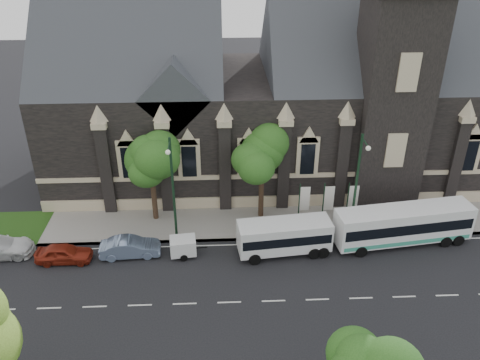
{
  "coord_description": "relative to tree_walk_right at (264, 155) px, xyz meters",
  "views": [
    {
      "loc": [
        -0.42,
        -24.93,
        23.06
      ],
      "look_at": [
        1.0,
        6.0,
        6.12
      ],
      "focal_mm": 36.54,
      "sensor_mm": 36.0,
      "label": 1
    }
  ],
  "objects": [
    {
      "name": "car_far_red",
      "position": [
        -15.46,
        -5.67,
        -5.11
      ],
      "size": [
        4.17,
        1.71,
        1.42
      ],
      "primitive_type": "imported",
      "rotation": [
        0.0,
        0.0,
        1.56
      ],
      "color": "maroon",
      "rests_on": "ground"
    },
    {
      "name": "museum",
      "position": [
        1.9,
        8.07,
        2.35
      ],
      "size": [
        40.0,
        17.7,
        29.9
      ],
      "color": "black",
      "rests_on": "ground"
    },
    {
      "name": "tree_walk_left",
      "position": [
        -9.01,
        -0.01,
        -0.08
      ],
      "size": [
        3.91,
        3.91,
        7.64
      ],
      "color": "black",
      "rests_on": "ground"
    },
    {
      "name": "tour_coach",
      "position": [
        10.59,
        -4.53,
        -4.09
      ],
      "size": [
        11.03,
        3.76,
        3.16
      ],
      "rotation": [
        0.0,
        0.0,
        0.14
      ],
      "color": "white",
      "rests_on": "ground"
    },
    {
      "name": "sedan",
      "position": [
        -10.61,
        -5.18,
        -5.07
      ],
      "size": [
        4.64,
        1.89,
        1.5
      ],
      "primitive_type": "imported",
      "rotation": [
        0.0,
        0.0,
        1.64
      ],
      "color": "#7184A4",
      "rests_on": "ground"
    },
    {
      "name": "banner_flag_right",
      "position": [
        7.08,
        -1.71,
        -3.43
      ],
      "size": [
        0.9,
        0.1,
        4.0
      ],
      "color": "#15311D",
      "rests_on": "ground"
    },
    {
      "name": "box_trailer",
      "position": [
        -6.58,
        -5.34,
        -4.97
      ],
      "size": [
        2.87,
        1.69,
        1.5
      ],
      "rotation": [
        0.0,
        0.0,
        0.11
      ],
      "color": "silver",
      "rests_on": "ground"
    },
    {
      "name": "ground",
      "position": [
        -3.21,
        -10.71,
        -5.82
      ],
      "size": [
        160.0,
        160.0,
        0.0
      ],
      "primitive_type": "plane",
      "color": "black",
      "rests_on": "ground"
    },
    {
      "name": "shuttle_bus",
      "position": [
        1.15,
        -5.35,
        -4.24
      ],
      "size": [
        7.25,
        3.16,
        2.72
      ],
      "rotation": [
        0.0,
        0.0,
        0.11
      ],
      "color": "silver",
      "rests_on": "ground"
    },
    {
      "name": "banner_flag_left",
      "position": [
        3.08,
        -1.71,
        -3.43
      ],
      "size": [
        0.9,
        0.1,
        4.0
      ],
      "color": "#15311D",
      "rests_on": "ground"
    },
    {
      "name": "street_lamp_near",
      "position": [
        6.79,
        -3.62,
        -0.71
      ],
      "size": [
        0.36,
        1.88,
        9.0
      ],
      "color": "#15311D",
      "rests_on": "ground"
    },
    {
      "name": "tree_walk_right",
      "position": [
        0.0,
        0.0,
        0.0
      ],
      "size": [
        4.08,
        4.08,
        7.8
      ],
      "color": "black",
      "rests_on": "ground"
    },
    {
      "name": "street_lamp_mid",
      "position": [
        -7.21,
        -3.62,
        -0.71
      ],
      "size": [
        0.36,
        1.88,
        9.0
      ],
      "color": "#15311D",
      "rests_on": "ground"
    },
    {
      "name": "banner_flag_center",
      "position": [
        5.08,
        -1.71,
        -3.43
      ],
      "size": [
        0.9,
        0.1,
        4.0
      ],
      "color": "#15311D",
      "rests_on": "ground"
    },
    {
      "name": "sidewalk",
      "position": [
        -3.21,
        -1.21,
        -5.74
      ],
      "size": [
        80.0,
        5.0,
        0.15
      ],
      "primitive_type": "cube",
      "color": "gray",
      "rests_on": "ground"
    }
  ]
}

